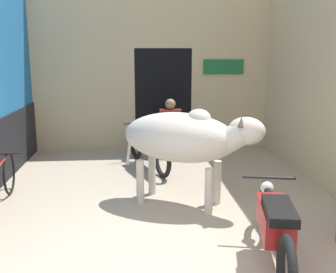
{
  "coord_description": "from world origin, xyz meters",
  "views": [
    {
      "loc": [
        -0.4,
        -3.01,
        2.08
      ],
      "look_at": [
        0.08,
        2.48,
        0.91
      ],
      "focal_mm": 42.0,
      "sensor_mm": 36.0,
      "label": 1
    }
  ],
  "objects_px": {
    "bicycle": "(0,184)",
    "motorcycle_near": "(275,224)",
    "cow": "(185,138)",
    "shopkeeper_seated": "(171,127)",
    "motorcycle_far": "(148,144)",
    "plastic_stool": "(187,143)"
  },
  "relations": [
    {
      "from": "motorcycle_far",
      "to": "plastic_stool",
      "type": "height_order",
      "value": "motorcycle_far"
    },
    {
      "from": "bicycle",
      "to": "plastic_stool",
      "type": "height_order",
      "value": "bicycle"
    },
    {
      "from": "cow",
      "to": "shopkeeper_seated",
      "type": "height_order",
      "value": "cow"
    },
    {
      "from": "cow",
      "to": "plastic_stool",
      "type": "bearing_deg",
      "value": 81.31
    },
    {
      "from": "motorcycle_near",
      "to": "cow",
      "type": "bearing_deg",
      "value": 112.03
    },
    {
      "from": "bicycle",
      "to": "motorcycle_near",
      "type": "bearing_deg",
      "value": -29.21
    },
    {
      "from": "bicycle",
      "to": "plastic_stool",
      "type": "xyz_separation_m",
      "value": [
        2.95,
        2.69,
        -0.11
      ]
    },
    {
      "from": "cow",
      "to": "motorcycle_far",
      "type": "relative_size",
      "value": 1.02
    },
    {
      "from": "motorcycle_near",
      "to": "motorcycle_far",
      "type": "xyz_separation_m",
      "value": [
        -1.12,
        3.57,
        0.01
      ]
    },
    {
      "from": "cow",
      "to": "shopkeeper_seated",
      "type": "relative_size",
      "value": 1.68
    },
    {
      "from": "motorcycle_far",
      "to": "shopkeeper_seated",
      "type": "bearing_deg",
      "value": 56.68
    },
    {
      "from": "motorcycle_far",
      "to": "bicycle",
      "type": "height_order",
      "value": "motorcycle_far"
    },
    {
      "from": "shopkeeper_seated",
      "to": "cow",
      "type": "bearing_deg",
      "value": -91.22
    },
    {
      "from": "motorcycle_far",
      "to": "plastic_stool",
      "type": "relative_size",
      "value": 4.54
    },
    {
      "from": "motorcycle_near",
      "to": "plastic_stool",
      "type": "height_order",
      "value": "motorcycle_near"
    },
    {
      "from": "shopkeeper_seated",
      "to": "plastic_stool",
      "type": "distance_m",
      "value": 0.56
    },
    {
      "from": "motorcycle_far",
      "to": "plastic_stool",
      "type": "bearing_deg",
      "value": 46.49
    },
    {
      "from": "bicycle",
      "to": "plastic_stool",
      "type": "distance_m",
      "value": 3.99
    },
    {
      "from": "shopkeeper_seated",
      "to": "plastic_stool",
      "type": "bearing_deg",
      "value": 23.6
    },
    {
      "from": "shopkeeper_seated",
      "to": "plastic_stool",
      "type": "xyz_separation_m",
      "value": [
        0.37,
        0.16,
        -0.39
      ]
    },
    {
      "from": "motorcycle_near",
      "to": "shopkeeper_seated",
      "type": "bearing_deg",
      "value": 98.24
    },
    {
      "from": "cow",
      "to": "bicycle",
      "type": "distance_m",
      "value": 2.6
    }
  ]
}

